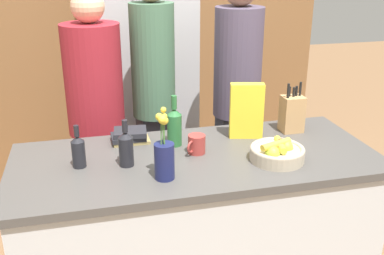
# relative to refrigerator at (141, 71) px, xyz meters

# --- Properties ---
(kitchen_island) EXTENTS (1.85, 0.78, 0.91)m
(kitchen_island) POSITION_rel_refrigerator_xyz_m (0.09, -1.45, -0.55)
(kitchen_island) COLOR silver
(kitchen_island) RESTS_ON ground_plane
(back_wall_wood) EXTENTS (3.05, 0.12, 2.60)m
(back_wall_wood) POSITION_rel_refrigerator_xyz_m (0.09, 0.36, 0.29)
(back_wall_wood) COLOR brown
(back_wall_wood) RESTS_ON ground_plane
(refrigerator) EXTENTS (0.81, 0.62, 2.01)m
(refrigerator) POSITION_rel_refrigerator_xyz_m (0.00, 0.00, 0.00)
(refrigerator) COLOR #B7B7BC
(refrigerator) RESTS_ON ground_plane
(fruit_bowl) EXTENTS (0.27, 0.27, 0.11)m
(fruit_bowl) POSITION_rel_refrigerator_xyz_m (0.46, -1.60, -0.05)
(fruit_bowl) COLOR tan
(fruit_bowl) RESTS_ON kitchen_island
(knife_block) EXTENTS (0.12, 0.10, 0.29)m
(knife_block) POSITION_rel_refrigerator_xyz_m (0.70, -1.24, 0.01)
(knife_block) COLOR tan
(knife_block) RESTS_ON kitchen_island
(flower_vase) EXTENTS (0.09, 0.09, 0.34)m
(flower_vase) POSITION_rel_refrigerator_xyz_m (-0.11, -1.65, 0.02)
(flower_vase) COLOR #191E4C
(flower_vase) RESTS_ON kitchen_island
(cereal_box) EXTENTS (0.19, 0.10, 0.31)m
(cereal_box) POSITION_rel_refrigerator_xyz_m (0.42, -1.27, 0.06)
(cereal_box) COLOR yellow
(cereal_box) RESTS_ON kitchen_island
(coffee_mug) EXTENTS (0.11, 0.11, 0.10)m
(coffee_mug) POSITION_rel_refrigerator_xyz_m (0.10, -1.41, -0.05)
(coffee_mug) COLOR #99332D
(coffee_mug) RESTS_ON kitchen_island
(book_stack) EXTENTS (0.20, 0.16, 0.07)m
(book_stack) POSITION_rel_refrigerator_xyz_m (-0.22, -1.19, -0.06)
(book_stack) COLOR #99844C
(book_stack) RESTS_ON kitchen_island
(bottle_oil) EXTENTS (0.07, 0.07, 0.23)m
(bottle_oil) POSITION_rel_refrigerator_xyz_m (-0.27, -1.47, -0.00)
(bottle_oil) COLOR black
(bottle_oil) RESTS_ON kitchen_island
(bottle_vinegar) EXTENTS (0.08, 0.08, 0.28)m
(bottle_vinegar) POSITION_rel_refrigerator_xyz_m (0.01, -1.28, 0.01)
(bottle_vinegar) COLOR #286633
(bottle_vinegar) RESTS_ON kitchen_island
(bottle_wine) EXTENTS (0.06, 0.06, 0.21)m
(bottle_wine) POSITION_rel_refrigerator_xyz_m (-0.49, -1.44, -0.01)
(bottle_wine) COLOR black
(bottle_wine) RESTS_ON kitchen_island
(person_at_sink) EXTENTS (0.35, 0.35, 1.69)m
(person_at_sink) POSITION_rel_refrigerator_xyz_m (-0.38, -0.73, -0.06)
(person_at_sink) COLOR #383842
(person_at_sink) RESTS_ON ground_plane
(person_in_blue) EXTENTS (0.28, 0.28, 1.81)m
(person_in_blue) POSITION_rel_refrigerator_xyz_m (-0.00, -0.66, 0.04)
(person_in_blue) COLOR #383842
(person_in_blue) RESTS_ON ground_plane
(person_in_red_tee) EXTENTS (0.31, 0.31, 1.77)m
(person_in_red_tee) POSITION_rel_refrigerator_xyz_m (0.55, -0.73, 0.00)
(person_in_red_tee) COLOR #383842
(person_in_red_tee) RESTS_ON ground_plane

